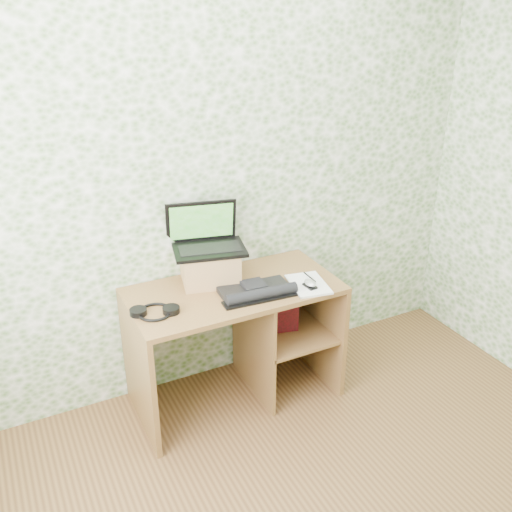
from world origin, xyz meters
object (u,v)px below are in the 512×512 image
desk (244,323)px  notepad (308,284)px  keyboard (257,291)px  laptop (206,238)px  riser (210,266)px

desk → notepad: size_ratio=4.30×
desk → keyboard: 0.33m
laptop → keyboard: laptop is taller
laptop → keyboard: size_ratio=1.01×
keyboard → laptop: bearing=122.6°
riser → keyboard: riser is taller
laptop → notepad: (0.48, -0.35, -0.25)m
riser → laptop: bearing=90.0°
desk → laptop: size_ratio=2.65×
desk → notepad: notepad is taller
laptop → keyboard: bearing=-48.4°
riser → notepad: size_ratio=1.14×
riser → notepad: riser is taller
laptop → notepad: laptop is taller
laptop → desk: bearing=-31.7°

